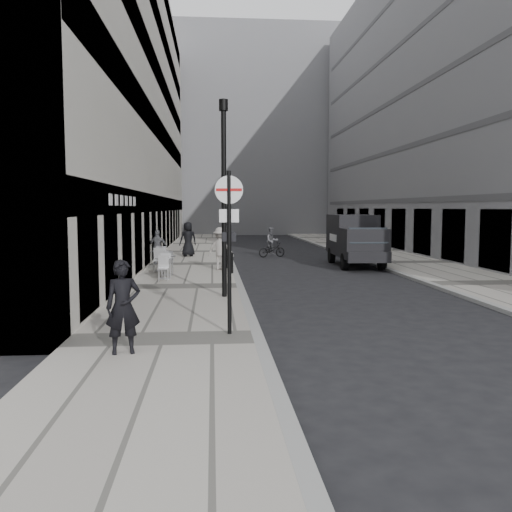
{
  "coord_description": "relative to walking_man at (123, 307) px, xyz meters",
  "views": [
    {
      "loc": [
        -0.96,
        -8.59,
        2.85
      ],
      "look_at": [
        0.35,
        7.63,
        1.4
      ],
      "focal_mm": 38.0,
      "sensor_mm": 36.0,
      "label": 1
    }
  ],
  "objects": [
    {
      "name": "lamppost",
      "position": [
        2.03,
        6.41,
        2.43
      ],
      "size": [
        0.27,
        0.27,
        5.97
      ],
      "color": "black",
      "rests_on": "sidewalk"
    },
    {
      "name": "cafe_table_far",
      "position": [
        -0.17,
        10.79,
        -0.41
      ],
      "size": [
        0.73,
        1.65,
        0.94
      ],
      "color": "silver",
      "rests_on": "sidewalk"
    },
    {
      "name": "cafe_table_mid",
      "position": [
        -0.17,
        11.94,
        -0.41
      ],
      "size": [
        0.73,
        1.65,
        0.94
      ],
      "color": "#B7B7BA",
      "rests_on": "sidewalk"
    },
    {
      "name": "cafe_table_near",
      "position": [
        -0.6,
        13.48,
        -0.37
      ],
      "size": [
        0.8,
        1.8,
        1.02
      ],
      "color": "silver",
      "rests_on": "sidewalk"
    },
    {
      "name": "building_left",
      "position": [
        -3.37,
        22.93,
        8.0
      ],
      "size": [
        4.0,
        45.0,
        18.0
      ],
      "primitive_type": "cube",
      "color": "beige",
      "rests_on": "ground"
    },
    {
      "name": "walking_man",
      "position": [
        0.0,
        0.0,
        0.0
      ],
      "size": [
        0.72,
        0.55,
        1.77
      ],
      "primitive_type": "imported",
      "rotation": [
        0.0,
        0.0,
        0.22
      ],
      "color": "black",
      "rests_on": "sidewalk"
    },
    {
      "name": "bollard_far",
      "position": [
        2.28,
        14.32,
        -0.46
      ],
      "size": [
        0.11,
        0.11,
        0.86
      ],
      "primitive_type": "cylinder",
      "color": "black",
      "rests_on": "sidewalk"
    },
    {
      "name": "ground",
      "position": [
        2.63,
        -1.57,
        -1.0
      ],
      "size": [
        120.0,
        120.0,
        0.0
      ],
      "primitive_type": "plane",
      "color": "black",
      "rests_on": "ground"
    },
    {
      "name": "cyclist",
      "position": [
        5.1,
        20.89,
        -0.32
      ],
      "size": [
        1.71,
        1.05,
        1.74
      ],
      "rotation": [
        0.0,
        0.0,
        0.32
      ],
      "color": "black",
      "rests_on": "ground"
    },
    {
      "name": "pedestrian_b",
      "position": [
        2.03,
        13.68,
        0.06
      ],
      "size": [
        1.4,
        1.15,
        1.88
      ],
      "primitive_type": "imported",
      "rotation": [
        0.0,
        0.0,
        2.7
      ],
      "color": "#A19B95",
      "rests_on": "sidewalk"
    },
    {
      "name": "pedestrian_c",
      "position": [
        0.31,
        20.45,
        0.09
      ],
      "size": [
        1.09,
        0.87,
        1.95
      ],
      "primitive_type": "imported",
      "rotation": [
        0.0,
        0.0,
        3.43
      ],
      "color": "black",
      "rests_on": "sidewalk"
    },
    {
      "name": "sign_post",
      "position": [
        2.03,
        1.44,
        1.37
      ],
      "size": [
        0.6,
        0.12,
        3.51
      ],
      "rotation": [
        0.0,
        0.0,
        -0.09
      ],
      "color": "black",
      "rests_on": "sidewalk"
    },
    {
      "name": "sidewalk",
      "position": [
        0.63,
        16.43,
        -0.94
      ],
      "size": [
        4.0,
        60.0,
        0.12
      ],
      "primitive_type": "cube",
      "color": "#ADA89C",
      "rests_on": "ground"
    },
    {
      "name": "pedestrian_a",
      "position": [
        -0.97,
        16.19,
        -0.05
      ],
      "size": [
        1.03,
        0.56,
        1.67
      ],
      "primitive_type": "imported",
      "rotation": [
        0.0,
        0.0,
        2.98
      ],
      "color": "slate",
      "rests_on": "sidewalk"
    },
    {
      "name": "building_right",
      "position": [
        16.63,
        22.93,
        9.0
      ],
      "size": [
        6.0,
        45.0,
        20.0
      ],
      "primitive_type": "cube",
      "color": "slate",
      "rests_on": "ground"
    },
    {
      "name": "panel_van",
      "position": [
        8.64,
        15.88,
        0.4
      ],
      "size": [
        2.16,
        5.39,
        2.5
      ],
      "rotation": [
        0.0,
        0.0,
        -0.04
      ],
      "color": "black",
      "rests_on": "ground"
    },
    {
      "name": "building_far",
      "position": [
        4.13,
        54.43,
        10.0
      ],
      "size": [
        24.0,
        16.0,
        22.0
      ],
      "primitive_type": "cube",
      "color": "slate",
      "rests_on": "ground"
    },
    {
      "name": "bollard_near",
      "position": [
        2.48,
        12.35,
        -0.47
      ],
      "size": [
        0.11,
        0.11,
        0.82
      ],
      "primitive_type": "cylinder",
      "color": "black",
      "rests_on": "sidewalk"
    },
    {
      "name": "far_sidewalk",
      "position": [
        11.63,
        16.43,
        -0.94
      ],
      "size": [
        4.0,
        60.0,
        0.12
      ],
      "primitive_type": "cube",
      "color": "#ADA89C",
      "rests_on": "ground"
    }
  ]
}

